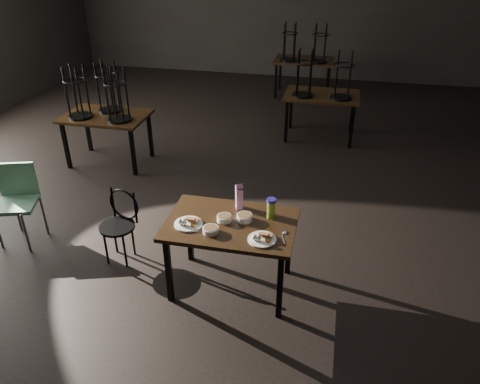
% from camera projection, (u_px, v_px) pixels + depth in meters
% --- Properties ---
extents(room, '(12.00, 12.04, 3.22)m').
position_uv_depth(room, '(216.00, 12.00, 4.95)').
color(room, black).
rests_on(room, ground).
extents(main_table, '(1.20, 0.80, 0.75)m').
position_uv_depth(main_table, '(231.00, 230.00, 4.34)').
color(main_table, black).
rests_on(main_table, ground).
extents(plate_left, '(0.26, 0.26, 0.08)m').
position_uv_depth(plate_left, '(188.00, 223.00, 4.26)').
color(plate_left, white).
rests_on(plate_left, main_table).
extents(plate_right, '(0.25, 0.25, 0.08)m').
position_uv_depth(plate_right, '(262.00, 238.00, 4.05)').
color(plate_right, white).
rests_on(plate_right, main_table).
extents(bowl_near, '(0.14, 0.14, 0.05)m').
position_uv_depth(bowl_near, '(224.00, 218.00, 4.31)').
color(bowl_near, white).
rests_on(bowl_near, main_table).
extents(bowl_far, '(0.15, 0.15, 0.06)m').
position_uv_depth(bowl_far, '(245.00, 217.00, 4.32)').
color(bowl_far, white).
rests_on(bowl_far, main_table).
extents(bowl_big, '(0.14, 0.14, 0.05)m').
position_uv_depth(bowl_big, '(211.00, 230.00, 4.15)').
color(bowl_big, white).
rests_on(bowl_big, main_table).
extents(juice_carton, '(0.09, 0.09, 0.26)m').
position_uv_depth(juice_carton, '(239.00, 197.00, 4.46)').
color(juice_carton, '#82176F').
rests_on(juice_carton, main_table).
extents(water_bottle, '(0.10, 0.10, 0.20)m').
position_uv_depth(water_bottle, '(271.00, 208.00, 4.33)').
color(water_bottle, '#9EC73A').
rests_on(water_bottle, main_table).
extents(spoon, '(0.06, 0.21, 0.01)m').
position_uv_depth(spoon, '(285.00, 233.00, 4.14)').
color(spoon, silver).
rests_on(spoon, main_table).
extents(bentwood_chair, '(0.39, 0.38, 0.78)m').
position_uv_depth(bentwood_chair, '(120.00, 220.00, 4.86)').
color(bentwood_chair, black).
rests_on(bentwood_chair, ground).
extents(school_chair, '(0.52, 0.52, 0.89)m').
position_uv_depth(school_chair, '(17.00, 196.00, 5.13)').
color(school_chair, '#71AF87').
rests_on(school_chair, ground).
extents(bg_table_left, '(1.20, 0.80, 1.48)m').
position_uv_depth(bg_table_left, '(105.00, 113.00, 6.71)').
color(bg_table_left, black).
rests_on(bg_table_left, ground).
extents(bg_table_right, '(1.20, 0.80, 1.48)m').
position_uv_depth(bg_table_right, '(322.00, 95.00, 7.53)').
color(bg_table_right, black).
rests_on(bg_table_right, ground).
extents(bg_table_far, '(1.20, 0.80, 1.48)m').
position_uv_depth(bg_table_far, '(304.00, 60.00, 9.50)').
color(bg_table_far, black).
rests_on(bg_table_far, ground).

